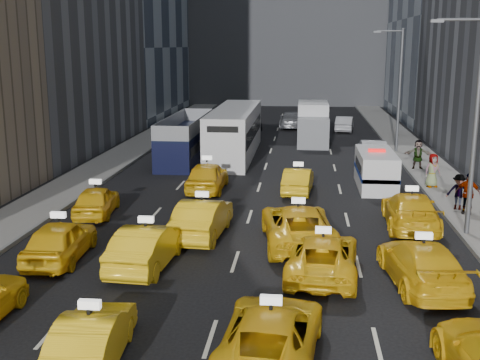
% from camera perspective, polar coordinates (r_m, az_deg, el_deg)
% --- Properties ---
extents(sidewalk_west, '(3.00, 90.00, 0.15)m').
position_cam_1_polar(sidewalk_west, '(40.79, -12.52, 1.42)').
color(sidewalk_west, gray).
rests_on(sidewalk_west, ground).
extents(sidewalk_east, '(3.00, 90.00, 0.15)m').
position_cam_1_polar(sidewalk_east, '(39.54, 17.74, 0.76)').
color(sidewalk_east, gray).
rests_on(sidewalk_east, ground).
extents(curb_west, '(0.15, 90.00, 0.18)m').
position_cam_1_polar(curb_west, '(40.35, -10.57, 1.41)').
color(curb_west, slate).
rests_on(curb_west, ground).
extents(curb_east, '(0.15, 90.00, 0.18)m').
position_cam_1_polar(curb_east, '(39.26, 15.67, 0.84)').
color(curb_east, slate).
rests_on(curb_east, ground).
extents(streetlight_near, '(2.15, 0.22, 9.00)m').
position_cam_1_polar(streetlight_near, '(25.99, 21.23, 5.39)').
color(streetlight_near, '#595B60').
rests_on(streetlight_near, ground).
extents(streetlight_far, '(2.15, 0.22, 9.00)m').
position_cam_1_polar(streetlight_far, '(45.52, 14.76, 8.61)').
color(streetlight_far, '#595B60').
rests_on(streetlight_far, ground).
extents(taxi_5, '(1.77, 4.28, 1.38)m').
position_cam_1_polar(taxi_5, '(15.94, -13.89, -14.36)').
color(taxi_5, yellow).
rests_on(taxi_5, ground).
extents(taxi_6, '(2.81, 5.35, 1.44)m').
position_cam_1_polar(taxi_6, '(15.63, 2.93, -14.43)').
color(taxi_6, yellow).
rests_on(taxi_6, ground).
extents(taxi_8, '(2.04, 4.56, 1.52)m').
position_cam_1_polar(taxi_8, '(23.36, -16.70, -5.50)').
color(taxi_8, yellow).
rests_on(taxi_8, ground).
extents(taxi_9, '(1.97, 4.82, 1.55)m').
position_cam_1_polar(taxi_9, '(21.98, -8.82, -6.21)').
color(taxi_9, yellow).
rests_on(taxi_9, ground).
extents(taxi_10, '(2.71, 5.24, 1.41)m').
position_cam_1_polar(taxi_10, '(21.19, 7.83, -7.11)').
color(taxi_10, yellow).
rests_on(taxi_10, ground).
extents(taxi_11, '(2.66, 5.38, 1.50)m').
position_cam_1_polar(taxi_11, '(21.00, 16.87, -7.60)').
color(taxi_11, yellow).
rests_on(taxi_11, ground).
extents(taxi_12, '(2.13, 4.27, 1.40)m').
position_cam_1_polar(taxi_12, '(29.00, -13.46, -1.92)').
color(taxi_12, yellow).
rests_on(taxi_12, ground).
extents(taxi_13, '(2.03, 4.98, 1.61)m').
position_cam_1_polar(taxi_13, '(25.11, -3.59, -3.60)').
color(taxi_13, yellow).
rests_on(taxi_13, ground).
extents(taxi_14, '(3.36, 6.05, 1.60)m').
position_cam_1_polar(taxi_14, '(24.19, 5.51, -4.28)').
color(taxi_14, yellow).
rests_on(taxi_14, ground).
extents(taxi_15, '(2.38, 5.42, 1.55)m').
position_cam_1_polar(taxi_15, '(27.29, 15.87, -2.80)').
color(taxi_15, yellow).
rests_on(taxi_15, ground).
extents(taxi_16, '(1.95, 4.79, 1.63)m').
position_cam_1_polar(taxi_16, '(32.90, -3.13, 0.35)').
color(taxi_16, yellow).
rests_on(taxi_16, ground).
extents(taxi_17, '(1.75, 4.20, 1.35)m').
position_cam_1_polar(taxi_17, '(32.68, 5.52, -0.03)').
color(taxi_17, yellow).
rests_on(taxi_17, ground).
extents(nypd_van, '(2.19, 5.17, 2.19)m').
position_cam_1_polar(nypd_van, '(34.46, 12.75, 0.91)').
color(nypd_van, white).
rests_on(nypd_van, ground).
extents(double_decker, '(3.14, 10.44, 2.99)m').
position_cam_1_polar(double_decker, '(41.96, -5.11, 3.93)').
color(double_decker, black).
rests_on(double_decker, ground).
extents(city_bus, '(3.22, 13.36, 3.43)m').
position_cam_1_polar(city_bus, '(43.32, -0.49, 4.55)').
color(city_bus, silver).
rests_on(city_bus, ground).
extents(box_truck, '(2.94, 7.21, 3.22)m').
position_cam_1_polar(box_truck, '(49.39, 6.92, 5.33)').
color(box_truck, silver).
rests_on(box_truck, ground).
extents(misc_car_0, '(1.66, 4.70, 1.55)m').
position_cam_1_polar(misc_car_0, '(41.96, 12.44, 2.70)').
color(misc_car_0, '#AFB1B7').
rests_on(misc_car_0, ground).
extents(misc_car_1, '(2.82, 5.16, 1.37)m').
position_cam_1_polar(misc_car_1, '(55.06, -2.65, 5.22)').
color(misc_car_1, black).
rests_on(misc_car_1, ground).
extents(misc_car_2, '(2.27, 5.51, 1.60)m').
position_cam_1_polar(misc_car_2, '(58.28, 4.91, 5.71)').
color(misc_car_2, slate).
rests_on(misc_car_2, ground).
extents(misc_car_3, '(2.09, 4.11, 1.34)m').
position_cam_1_polar(misc_car_3, '(57.42, 1.26, 5.52)').
color(misc_car_3, black).
rests_on(misc_car_3, ground).
extents(misc_car_4, '(2.02, 4.46, 1.42)m').
position_cam_1_polar(misc_car_4, '(56.66, 9.88, 5.28)').
color(misc_car_4, '#9B9DA2').
rests_on(misc_car_4, ground).
extents(pedestrian_2, '(1.20, 0.81, 1.71)m').
position_cam_1_polar(pedestrian_2, '(30.43, 20.02, -1.06)').
color(pedestrian_2, gray).
rests_on(pedestrian_2, sidewalk_east).
extents(pedestrian_3, '(1.24, 0.88, 1.93)m').
position_cam_1_polar(pedestrian_3, '(29.77, 20.78, -1.20)').
color(pedestrian_3, gray).
rests_on(pedestrian_3, sidewalk_east).
extents(pedestrian_4, '(1.02, 0.75, 1.87)m').
position_cam_1_polar(pedestrian_4, '(34.77, 17.80, 0.88)').
color(pedestrian_4, gray).
rests_on(pedestrian_4, sidewalk_east).
extents(pedestrian_5, '(1.74, 0.62, 1.84)m').
position_cam_1_polar(pedestrian_5, '(39.74, 16.52, 2.36)').
color(pedestrian_5, gray).
rests_on(pedestrian_5, sidewalk_east).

